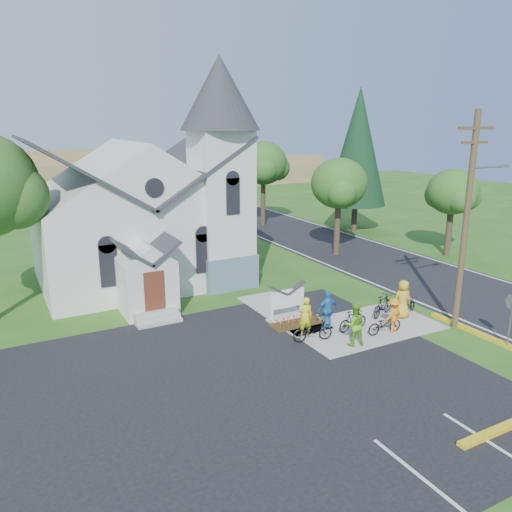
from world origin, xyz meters
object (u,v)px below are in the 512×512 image
cyclist_0 (305,316)px  cyclist_4 (403,299)px  bike_1 (353,320)px  bike_4 (409,306)px  church_sign (287,299)px  bike_0 (313,331)px  utility_pole (468,215)px  cyclist_1 (354,324)px  bike_2 (385,324)px  bike_3 (383,305)px  cyclist_2 (328,310)px  cyclist_3 (393,315)px

cyclist_0 → cyclist_4: cyclist_4 is taller
bike_1 → bike_4: size_ratio=1.07×
bike_1 → church_sign: bearing=29.2°
cyclist_0 → cyclist_4: size_ratio=0.94×
bike_0 → cyclist_4: cyclist_4 is taller
church_sign → cyclist_0: size_ratio=1.21×
utility_pole → cyclist_4: 5.05m
cyclist_1 → cyclist_4: 4.34m
cyclist_0 → cyclist_1: cyclist_1 is taller
bike_0 → bike_2: bike_0 is taller
church_sign → bike_3: (4.34, -2.07, -0.42)m
church_sign → cyclist_4: cyclist_4 is taller
church_sign → cyclist_2: size_ratio=1.16×
utility_pole → bike_4: (-0.86, 2.23, -4.95)m
bike_2 → cyclist_3: size_ratio=1.10×
cyclist_2 → cyclist_3: bearing=148.6°
bike_0 → cyclist_2: 1.62m
bike_3 → cyclist_2: bearing=69.8°
utility_pole → bike_3: 5.91m
utility_pole → bike_0: 8.72m
cyclist_0 → cyclist_4: 5.43m
cyclist_1 → cyclist_2: bearing=-72.9°
cyclist_2 → bike_2: (2.00, -1.67, -0.48)m
bike_2 → bike_4: bike_2 is taller
bike_1 → cyclist_4: size_ratio=0.86×
bike_0 → cyclist_3: (3.84, -0.91, 0.33)m
cyclist_3 → cyclist_2: bearing=-41.0°
bike_3 → cyclist_4: (0.69, -0.63, 0.42)m
cyclist_0 → bike_2: bearing=169.0°
cyclist_0 → cyclist_1: size_ratio=0.95×
cyclist_0 → bike_2: size_ratio=1.02×
bike_0 → bike_4: (6.14, 0.40, -0.07)m
cyclist_0 → bike_4: (6.08, -0.28, -0.51)m
church_sign → cyclist_1: cyclist_1 is taller
bike_1 → bike_0: bearing=87.0°
cyclist_4 → bike_4: cyclist_4 is taller
cyclist_4 → bike_4: 0.91m
utility_pole → cyclist_1: utility_pole is taller
church_sign → cyclist_1: size_ratio=1.15×
cyclist_1 → bike_0: bearing=-24.4°
bike_2 → bike_4: 3.08m
cyclist_0 → bike_1: (2.24, -0.63, -0.41)m
bike_0 → bike_3: size_ratio=0.99×
church_sign → bike_1: bearing=-56.5°
church_sign → cyclist_2: (0.92, -2.11, -0.03)m
utility_pole → cyclist_3: 5.60m
bike_0 → bike_1: bearing=-75.2°
cyclist_1 → bike_1: 1.64m
cyclist_3 → bike_4: 2.67m
cyclist_1 → bike_3: (3.43, 1.99, -0.41)m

